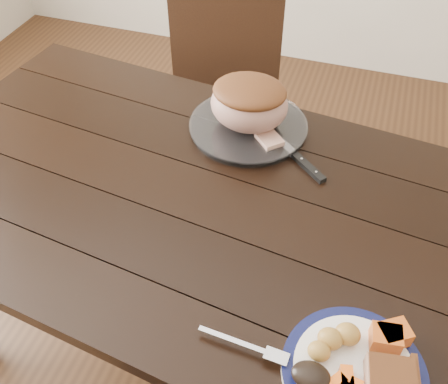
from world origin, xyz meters
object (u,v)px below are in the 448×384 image
(dining_table, at_px, (197,218))
(pork_slice, at_px, (390,377))
(dinner_plate, at_px, (354,373))
(carving_knife, at_px, (299,159))
(roast_joint, at_px, (249,105))
(serving_platter, at_px, (248,127))
(fork, at_px, (250,347))
(chair_far, at_px, (224,96))

(dining_table, relative_size, pork_slice, 20.29)
(dinner_plate, relative_size, carving_knife, 1.02)
(carving_knife, bearing_deg, roast_joint, -167.56)
(roast_joint, bearing_deg, carving_knife, -27.63)
(dinner_plate, height_order, serving_platter, serving_platter)
(serving_platter, height_order, roast_joint, roast_joint)
(dining_table, height_order, roast_joint, roast_joint)
(fork, xyz_separation_m, carving_knife, (-0.03, 0.56, -0.01))
(chair_far, relative_size, serving_platter, 2.87)
(dining_table, bearing_deg, carving_knife, 42.56)
(roast_joint, bearing_deg, dining_table, -100.25)
(pork_slice, xyz_separation_m, carving_knife, (-0.28, 0.55, -0.03))
(chair_far, bearing_deg, pork_slice, 107.74)
(chair_far, height_order, pork_slice, chair_far)
(chair_far, distance_m, serving_platter, 0.55)
(fork, bearing_deg, serving_platter, 110.05)
(chair_far, distance_m, dinner_plate, 1.26)
(chair_far, relative_size, pork_slice, 11.12)
(chair_far, xyz_separation_m, carving_knife, (0.39, -0.54, 0.23))
(carving_knife, bearing_deg, dining_table, -97.37)
(dinner_plate, bearing_deg, chair_far, 119.20)
(serving_platter, relative_size, carving_knife, 1.26)
(dining_table, relative_size, carving_knife, 6.57)
(pork_slice, bearing_deg, dining_table, 144.63)
(roast_joint, bearing_deg, fork, -73.60)
(fork, xyz_separation_m, roast_joint, (-0.19, 0.65, 0.07))
(dinner_plate, height_order, roast_joint, roast_joint)
(fork, bearing_deg, pork_slice, 6.32)
(chair_far, height_order, fork, chair_far)
(serving_platter, xyz_separation_m, fork, (0.19, -0.65, 0.01))
(dinner_plate, distance_m, carving_knife, 0.59)
(chair_far, xyz_separation_m, roast_joint, (0.22, -0.45, 0.31))
(dining_table, bearing_deg, serving_platter, 79.75)
(chair_far, bearing_deg, roast_joint, 102.51)
(serving_platter, xyz_separation_m, carving_knife, (0.17, -0.09, -0.00))
(dining_table, distance_m, roast_joint, 0.34)
(dinner_plate, bearing_deg, roast_joint, 121.26)
(dining_table, xyz_separation_m, roast_joint, (0.05, 0.29, 0.18))
(roast_joint, height_order, carving_knife, roast_joint)
(serving_platter, height_order, pork_slice, pork_slice)
(fork, bearing_deg, carving_knife, 96.24)
(dining_table, xyz_separation_m, chair_far, (-0.17, 0.74, -0.13))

